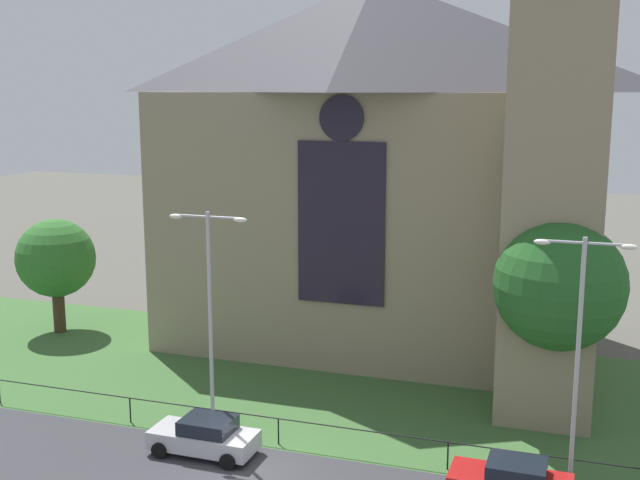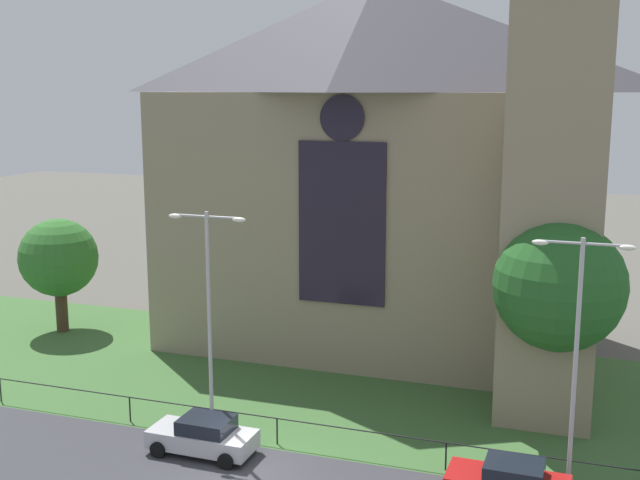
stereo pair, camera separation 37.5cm
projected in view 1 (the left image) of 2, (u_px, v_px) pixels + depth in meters
The scene contains 9 objects.
ground at pixel (332, 381), 39.32m from camera, with size 160.00×160.00×0.00m, color #56544C.
grass_verge at pixel (319, 395), 37.46m from camera, with size 120.00×20.00×0.01m, color #3D6633.
church_building at pixel (384, 162), 43.14m from camera, with size 23.20×16.20×26.00m.
iron_railing at pixel (278, 422), 32.12m from camera, with size 27.51×0.07×1.13m.
tree_left_far at pixel (56, 259), 46.43m from camera, with size 4.57×4.57×6.75m.
tree_right_near at pixel (560, 286), 32.49m from camera, with size 5.39×5.39×8.99m.
streetlamp_near at pixel (210, 299), 32.00m from camera, with size 3.37×0.26×9.41m.
streetlamp_far at pixel (579, 335), 27.61m from camera, with size 3.37×0.26×9.23m.
parked_car_silver at pixel (205, 436), 31.31m from camera, with size 4.22×2.06×1.51m.
Camera 1 is at (11.29, -25.59, 14.18)m, focal length 44.77 mm.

